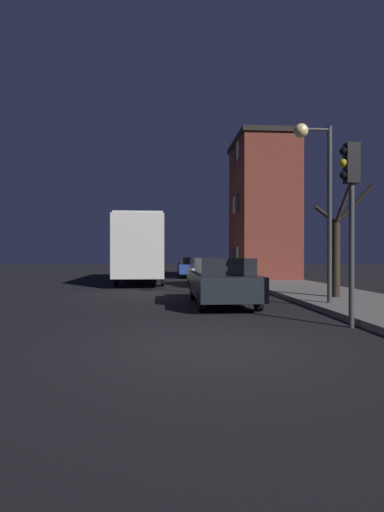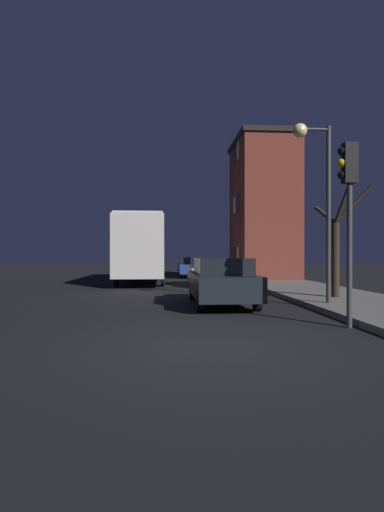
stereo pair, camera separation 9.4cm
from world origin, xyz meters
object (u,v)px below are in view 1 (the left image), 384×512
at_px(bus, 143,245).
at_px(car_mid_lane, 207,271).
at_px(traffic_light, 350,195).
at_px(streetlamp, 317,176).
at_px(car_near_lane, 222,280).
at_px(bare_tree, 337,247).
at_px(car_far_lane, 191,267).

distance_m(bus, car_mid_lane, 4.72).
distance_m(traffic_light, bus, 16.07).
xyz_separation_m(streetlamp, car_near_lane, (-2.78, 0.97, -3.24)).
bearing_deg(car_near_lane, car_mid_lane, 87.11).
distance_m(streetlamp, bare_tree, 2.96).
relative_size(traffic_light, car_mid_lane, 0.98).
xyz_separation_m(streetlamp, bare_tree, (1.35, 1.57, -2.12)).
distance_m(traffic_light, car_near_lane, 5.25).
bearing_deg(streetlamp, traffic_light, -99.06).
bearing_deg(bus, streetlamp, -63.59).
xyz_separation_m(car_near_lane, car_mid_lane, (0.41, 8.14, -0.03)).
distance_m(traffic_light, car_mid_lane, 12.68).
bearing_deg(bare_tree, car_near_lane, -171.76).
height_order(traffic_light, car_near_lane, traffic_light).
relative_size(streetlamp, car_near_lane, 1.16).
distance_m(streetlamp, car_near_lane, 4.38).
distance_m(streetlamp, car_mid_lane, 9.97).
bearing_deg(traffic_light, car_mid_lane, 98.53).
bearing_deg(car_mid_lane, bare_tree, -63.75).
height_order(streetlamp, traffic_light, streetlamp).
bearing_deg(car_far_lane, streetlamp, -80.43).
bearing_deg(car_near_lane, bus, 105.97).
height_order(traffic_light, car_far_lane, traffic_light).
height_order(streetlamp, car_far_lane, streetlamp).
xyz_separation_m(streetlamp, traffic_light, (-0.52, -3.23, -1.06)).
height_order(car_mid_lane, car_far_lane, car_mid_lane).
bearing_deg(car_far_lane, car_mid_lane, -87.08).
relative_size(traffic_light, car_near_lane, 0.88).
relative_size(traffic_light, car_far_lane, 1.04).
bearing_deg(bare_tree, traffic_light, -111.26).
height_order(bus, car_mid_lane, bus).
relative_size(traffic_light, bare_tree, 1.05).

